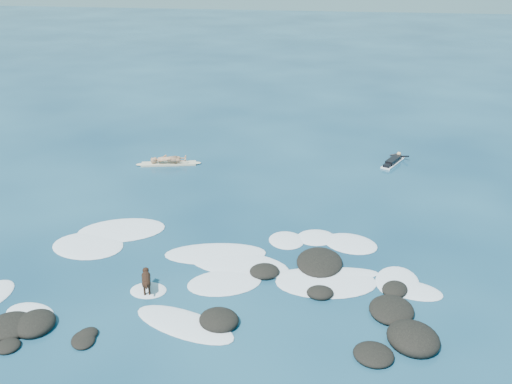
# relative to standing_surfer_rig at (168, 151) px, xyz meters

# --- Properties ---
(ground) EXTENTS (160.00, 160.00, 0.00)m
(ground) POSITION_rel_standing_surfer_rig_xyz_m (4.28, -8.61, -0.69)
(ground) COLOR #0A2642
(ground) RESTS_ON ground
(reef_rocks) EXTENTS (12.23, 6.72, 0.56)m
(reef_rocks) POSITION_rel_standing_surfer_rig_xyz_m (6.37, -10.81, -0.58)
(reef_rocks) COLOR black
(reef_rocks) RESTS_ON ground
(breaking_foam) EXTENTS (13.89, 7.52, 0.12)m
(breaking_foam) POSITION_rel_standing_surfer_rig_xyz_m (4.54, -8.62, -0.68)
(breaking_foam) COLOR white
(breaking_foam) RESTS_ON ground
(standing_surfer_rig) EXTENTS (3.02, 1.12, 1.74)m
(standing_surfer_rig) POSITION_rel_standing_surfer_rig_xyz_m (0.00, 0.00, 0.00)
(standing_surfer_rig) COLOR beige
(standing_surfer_rig) RESTS_ON ground
(paddling_surfer_rig) EXTENTS (1.38, 2.11, 0.38)m
(paddling_surfer_rig) POSITION_rel_standing_surfer_rig_xyz_m (10.41, 1.87, -0.56)
(paddling_surfer_rig) COLOR white
(paddling_surfer_rig) RESTS_ON ground
(dog) EXTENTS (0.50, 0.99, 0.66)m
(dog) POSITION_rel_standing_surfer_rig_xyz_m (2.60, -10.45, -0.25)
(dog) COLOR black
(dog) RESTS_ON ground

